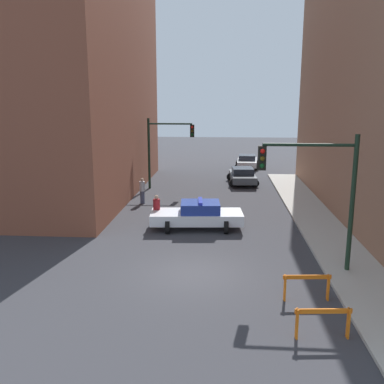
% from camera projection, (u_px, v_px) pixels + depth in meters
% --- Properties ---
extents(ground_plane, '(120.00, 120.00, 0.00)m').
position_uv_depth(ground_plane, '(194.00, 274.00, 16.42)').
color(ground_plane, '#38383D').
extents(sidewalk_right, '(2.40, 44.00, 0.12)m').
position_uv_depth(sidewalk_right, '(359.00, 277.00, 15.97)').
color(sidewalk_right, '#B2ADA3').
rests_on(sidewalk_right, ground_plane).
extents(building_corner_left, '(14.00, 20.00, 16.92)m').
position_uv_depth(building_corner_left, '(32.00, 70.00, 29.11)').
color(building_corner_left, brown).
rests_on(building_corner_left, ground_plane).
extents(traffic_light_near, '(3.64, 0.35, 5.20)m').
position_uv_depth(traffic_light_near, '(322.00, 182.00, 15.87)').
color(traffic_light_near, black).
rests_on(traffic_light_near, sidewalk_right).
extents(traffic_light_far, '(3.44, 0.35, 5.20)m').
position_uv_depth(traffic_light_far, '(164.00, 143.00, 31.28)').
color(traffic_light_far, black).
rests_on(traffic_light_far, ground_plane).
extents(police_car, '(4.82, 2.58, 1.52)m').
position_uv_depth(police_car, '(197.00, 215.00, 22.00)').
color(police_car, white).
rests_on(police_car, ground_plane).
extents(parked_car_near, '(2.45, 4.40, 1.31)m').
position_uv_depth(parked_car_near, '(242.00, 175.00, 33.59)').
color(parked_car_near, '#474C51').
rests_on(parked_car_near, ground_plane).
extents(parked_car_mid, '(2.46, 4.41, 1.31)m').
position_uv_depth(parked_car_mid, '(247.00, 161.00, 41.28)').
color(parked_car_mid, silver).
rests_on(parked_car_mid, ground_plane).
extents(pedestrian_crossing, '(0.50, 0.50, 1.66)m').
position_uv_depth(pedestrian_crossing, '(157.00, 210.00, 22.45)').
color(pedestrian_crossing, '#382D23').
rests_on(pedestrian_crossing, ground_plane).
extents(pedestrian_corner, '(0.51, 0.51, 1.66)m').
position_uv_depth(pedestrian_corner, '(142.00, 190.00, 27.24)').
color(pedestrian_corner, '#474C66').
rests_on(pedestrian_corner, ground_plane).
extents(barrier_front, '(1.60, 0.29, 0.90)m').
position_uv_depth(barrier_front, '(323.00, 318.00, 11.85)').
color(barrier_front, orange).
rests_on(barrier_front, ground_plane).
extents(barrier_mid, '(1.60, 0.29, 0.90)m').
position_uv_depth(barrier_mid, '(307.00, 283.00, 14.11)').
color(barrier_mid, orange).
rests_on(barrier_mid, ground_plane).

